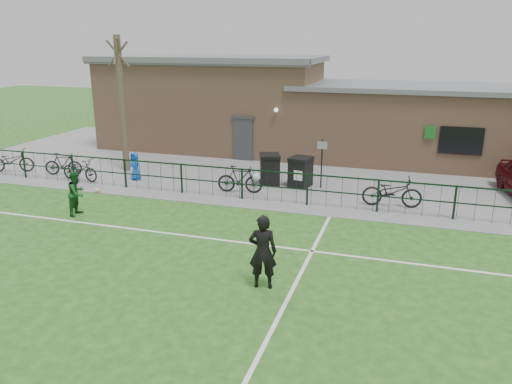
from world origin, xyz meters
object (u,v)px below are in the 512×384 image
(sign_post, at_px, (322,164))
(outfield_player, at_px, (77,193))
(wheelie_bin_left, at_px, (301,173))
(ball_ground, at_px, (98,190))
(wheelie_bin_right, at_px, (270,170))
(bicycle_b, at_px, (63,164))
(bare_tree, at_px, (122,105))
(spectator_child, at_px, (135,166))
(bicycle_e, at_px, (392,192))
(bicycle_a, at_px, (12,161))
(bicycle_d, at_px, (240,179))
(bicycle_c, at_px, (80,169))

(sign_post, xyz_separation_m, outfield_player, (-7.43, -5.67, -0.25))
(wheelie_bin_left, distance_m, ball_ground, 8.13)
(wheelie_bin_right, distance_m, bicycle_b, 9.22)
(outfield_player, bearing_deg, ball_ground, 15.89)
(bare_tree, height_order, wheelie_bin_left, bare_tree)
(bicycle_b, xyz_separation_m, spectator_child, (3.46, 0.27, 0.10))
(outfield_player, relative_size, ball_ground, 7.56)
(bare_tree, height_order, ball_ground, bare_tree)
(bare_tree, distance_m, wheelie_bin_left, 8.59)
(wheelie_bin_right, distance_m, ball_ground, 6.96)
(bicycle_b, height_order, spectator_child, spectator_child)
(sign_post, bearing_deg, bicycle_b, -172.49)
(wheelie_bin_right, distance_m, bicycle_e, 5.23)
(bicycle_b, distance_m, bicycle_e, 14.12)
(bicycle_a, bearing_deg, bicycle_b, -106.71)
(sign_post, xyz_separation_m, bicycle_b, (-11.26, -1.48, -0.50))
(sign_post, height_order, ball_ground, sign_post)
(wheelie_bin_left, distance_m, bicycle_e, 4.00)
(wheelie_bin_right, relative_size, bicycle_d, 0.66)
(wheelie_bin_right, height_order, bicycle_e, wheelie_bin_right)
(bicycle_a, bearing_deg, sign_post, -104.67)
(bare_tree, height_order, sign_post, bare_tree)
(wheelie_bin_left, bearing_deg, bicycle_d, -130.19)
(bicycle_b, bearing_deg, wheelie_bin_right, -95.66)
(bare_tree, bearing_deg, ball_ground, -77.07)
(bicycle_c, bearing_deg, bicycle_a, 92.57)
(sign_post, relative_size, bicycle_e, 0.95)
(ball_ground, bearing_deg, bicycle_e, 8.69)
(outfield_player, bearing_deg, bicycle_b, 38.36)
(bicycle_b, bearing_deg, ball_ground, -135.92)
(sign_post, xyz_separation_m, bicycle_e, (2.86, -1.60, -0.45))
(wheelie_bin_left, bearing_deg, bicycle_c, -154.91)
(wheelie_bin_left, relative_size, wheelie_bin_right, 0.97)
(bicycle_c, bearing_deg, outfield_player, -137.59)
(wheelie_bin_right, height_order, spectator_child, spectator_child)
(bicycle_a, bearing_deg, bicycle_c, -116.29)
(sign_post, bearing_deg, bicycle_a, -172.96)
(bicycle_a, bearing_deg, bare_tree, -90.55)
(bicycle_c, relative_size, bicycle_e, 0.88)
(wheelie_bin_right, distance_m, bicycle_a, 11.84)
(bicycle_b, bearing_deg, bicycle_d, -105.45)
(sign_post, xyz_separation_m, ball_ground, (-8.29, -3.30, -0.92))
(bicycle_b, bearing_deg, bicycle_a, 80.55)
(sign_post, bearing_deg, ball_ground, -158.29)
(bicycle_b, bearing_deg, wheelie_bin_left, -96.78)
(bicycle_c, relative_size, bicycle_d, 1.03)
(outfield_player, bearing_deg, spectator_child, 0.72)
(sign_post, bearing_deg, bare_tree, 179.11)
(bicycle_d, bearing_deg, bicycle_a, 83.25)
(wheelie_bin_left, relative_size, bicycle_e, 0.54)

